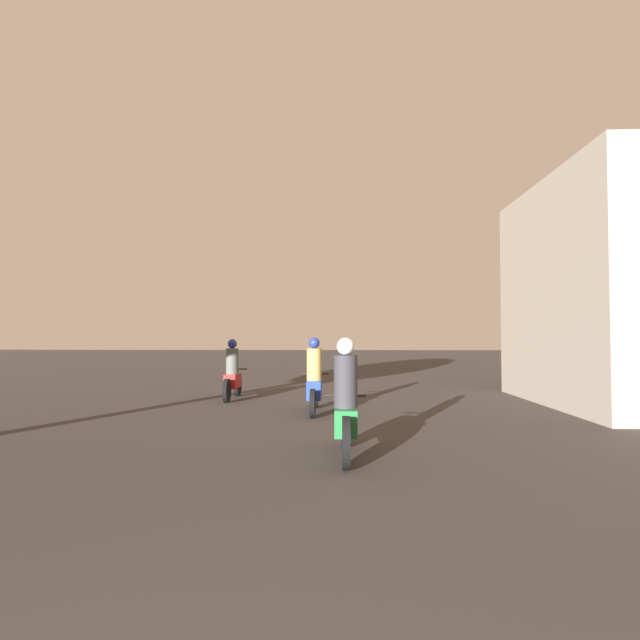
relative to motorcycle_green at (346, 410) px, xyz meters
name	(u,v)px	position (x,y,z in m)	size (l,w,h in m)	color
motorcycle_green	(346,410)	(0.00, 0.00, 0.00)	(0.60, 1.94, 1.63)	black
motorcycle_blue	(314,382)	(-0.62, 3.96, 0.01)	(0.60, 2.02, 1.63)	black
motorcycle_red	(233,375)	(-2.88, 6.17, -0.02)	(0.60, 1.97, 1.58)	black
building_right_near	(630,292)	(6.87, 5.29, 2.06)	(4.17, 6.04, 5.41)	gray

